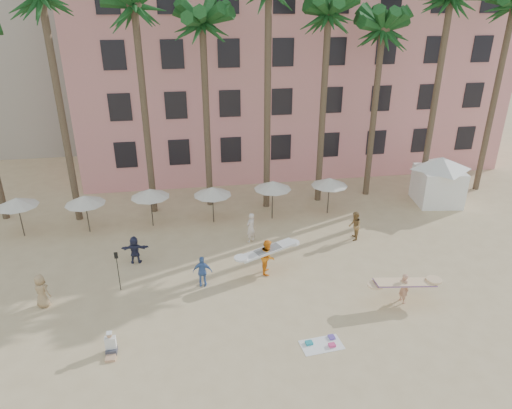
{
  "coord_description": "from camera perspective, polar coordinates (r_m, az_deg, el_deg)",
  "views": [
    {
      "loc": [
        -2.78,
        -15.19,
        13.55
      ],
      "look_at": [
        0.8,
        6.0,
        4.0
      ],
      "focal_mm": 32.0,
      "sensor_mm": 36.0,
      "label": 1
    }
  ],
  "objects": [
    {
      "name": "paddle",
      "position": [
        24.12,
        -16.92,
        -7.42
      ],
      "size": [
        0.18,
        0.04,
        2.23
      ],
      "color": "black",
      "rests_on": "ground"
    },
    {
      "name": "carrier_yellow",
      "position": [
        23.67,
        18.07,
        -9.64
      ],
      "size": [
        3.03,
        0.8,
        1.58
      ],
      "color": "tan",
      "rests_on": "ground"
    },
    {
      "name": "seated_man",
      "position": [
        20.9,
        -17.69,
        -16.57
      ],
      "size": [
        0.45,
        0.79,
        1.02
      ],
      "color": "#3F3F4C",
      "rests_on": "ground"
    },
    {
      "name": "umbrella_row",
      "position": [
        29.88,
        -9.3,
        1.57
      ],
      "size": [
        22.5,
        2.7,
        2.73
      ],
      "color": "#332B23",
      "rests_on": "ground"
    },
    {
      "name": "palm_row",
      "position": [
        30.37,
        -3.66,
        22.81
      ],
      "size": [
        44.4,
        5.4,
        16.3
      ],
      "color": "brown",
      "rests_on": "ground"
    },
    {
      "name": "cabana",
      "position": [
        35.53,
        21.95,
        3.31
      ],
      "size": [
        5.1,
        5.1,
        3.5
      ],
      "color": "white",
      "rests_on": "ground"
    },
    {
      "name": "pink_hotel",
      "position": [
        42.7,
        3.9,
        16.43
      ],
      "size": [
        35.0,
        14.0,
        16.0
      ],
      "primitive_type": "cube",
      "color": "#DD8C86",
      "rests_on": "ground"
    },
    {
      "name": "carrier_white",
      "position": [
        24.76,
        1.47,
        -6.39
      ],
      "size": [
        3.32,
        1.87,
        1.96
      ],
      "color": "orange",
      "rests_on": "ground"
    },
    {
      "name": "ground",
      "position": [
        20.54,
        0.62,
        -17.31
      ],
      "size": [
        120.0,
        120.0,
        0.0
      ],
      "primitive_type": "plane",
      "color": "#D1B789",
      "rests_on": "ground"
    },
    {
      "name": "beach_towel",
      "position": [
        20.81,
        8.29,
        -16.84
      ],
      "size": [
        1.89,
        1.16,
        0.14
      ],
      "color": "white",
      "rests_on": "ground"
    },
    {
      "name": "beachgoers",
      "position": [
        25.77,
        -5.96,
        -5.63
      ],
      "size": [
        18.29,
        5.67,
        1.91
      ],
      "color": "silver",
      "rests_on": "ground"
    }
  ]
}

